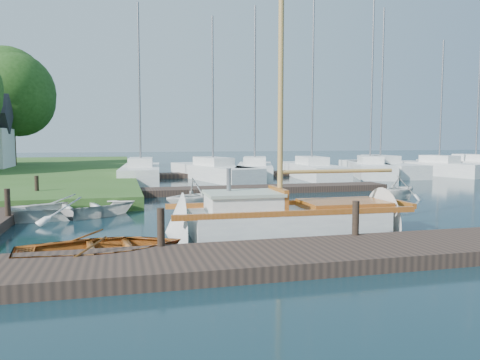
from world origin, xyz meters
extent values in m
plane|color=black|center=(0.00, 0.00, 0.00)|extent=(160.00, 160.00, 0.00)
cube|color=#2C221D|center=(0.00, -6.00, 0.15)|extent=(18.00, 2.20, 0.30)
cube|color=#2C221D|center=(2.00, 6.50, 0.15)|extent=(14.00, 1.60, 0.30)
cube|color=#2C221D|center=(10.00, 16.00, 0.15)|extent=(30.00, 1.60, 0.30)
cylinder|color=black|center=(-3.00, -5.00, 0.70)|extent=(0.16, 0.16, 0.80)
cylinder|color=black|center=(1.50, -5.00, 0.70)|extent=(0.16, 0.16, 0.80)
cylinder|color=black|center=(-7.00, 0.00, 0.70)|extent=(0.16, 0.16, 0.80)
cylinder|color=black|center=(-7.00, 5.00, 0.70)|extent=(0.16, 0.16, 0.80)
cube|color=silver|center=(0.42, -3.31, 0.23)|extent=(5.05, 2.12, 0.90)
cone|color=silver|center=(3.47, -3.39, 0.23)|extent=(1.35, 1.99, 1.96)
cone|color=silver|center=(-2.53, -3.24, 0.23)|extent=(1.05, 1.98, 1.96)
cube|color=#7F410C|center=(0.45, -2.37, 0.74)|extent=(6.20, 0.27, 0.14)
cube|color=#7F410C|center=(0.40, -4.25, 0.74)|extent=(6.20, 0.27, 0.14)
cube|color=#7F410C|center=(3.82, -3.40, 0.74)|extent=(0.15, 1.10, 0.14)
cube|color=silver|center=(-0.78, -3.28, 0.90)|extent=(1.83, 1.44, 0.44)
cube|color=#A5B6A2|center=(-0.78, -3.28, 1.15)|extent=(1.94, 1.55, 0.08)
cube|color=#7F410C|center=(0.17, -3.31, 0.98)|extent=(0.15, 1.40, 0.60)
cylinder|color=slate|center=(-1.07, -2.98, 1.48)|extent=(0.12, 0.12, 0.60)
cube|color=#7F410C|center=(2.02, -3.35, 0.78)|extent=(2.24, 1.55, 0.20)
cylinder|color=olive|center=(0.22, -3.31, 4.88)|extent=(0.14, 0.14, 8.40)
cylinder|color=olive|center=(1.82, -3.35, 1.68)|extent=(3.20, 0.18, 0.10)
imported|color=#7F410C|center=(-4.21, -4.70, 0.35)|extent=(3.67, 2.81, 0.71)
imported|color=silver|center=(-5.21, 1.21, 0.41)|extent=(4.53, 3.73, 0.82)
imported|color=silver|center=(-1.17, 1.56, 0.64)|extent=(3.02, 2.84, 1.28)
imported|color=silver|center=(7.75, 2.68, 0.55)|extent=(2.68, 2.55, 1.10)
cube|color=silver|center=(-2.57, 14.35, 0.45)|extent=(2.85, 8.40, 0.90)
cube|color=silver|center=(-2.57, 14.35, 1.15)|extent=(1.62, 2.99, 0.50)
cylinder|color=slate|center=(-2.57, 14.35, 5.77)|extent=(0.12, 0.12, 9.75)
cube|color=silver|center=(1.88, 14.06, 0.45)|extent=(4.41, 9.41, 0.90)
cube|color=silver|center=(1.88, 14.06, 1.15)|extent=(2.15, 3.45, 0.50)
cylinder|color=slate|center=(1.88, 14.06, 5.48)|extent=(0.12, 0.12, 9.15)
cube|color=silver|center=(4.65, 14.23, 0.45)|extent=(4.32, 7.94, 0.90)
cube|color=silver|center=(4.65, 14.23, 1.15)|extent=(2.11, 2.96, 0.50)
cylinder|color=slate|center=(4.65, 14.23, 5.91)|extent=(0.12, 0.12, 10.02)
cube|color=silver|center=(8.37, 13.66, 0.45)|extent=(2.91, 8.54, 0.90)
cube|color=silver|center=(8.37, 13.66, 1.15)|extent=(1.65, 3.04, 0.50)
cylinder|color=slate|center=(8.37, 13.66, 6.98)|extent=(0.12, 0.12, 12.17)
cube|color=silver|center=(12.75, 13.86, 0.45)|extent=(4.80, 7.93, 0.90)
cube|color=silver|center=(12.75, 13.86, 1.15)|extent=(2.27, 3.00, 0.50)
cylinder|color=slate|center=(12.75, 13.86, 6.35)|extent=(0.12, 0.12, 10.89)
cube|color=silver|center=(14.06, 14.76, 0.45)|extent=(2.41, 8.91, 0.90)
cube|color=silver|center=(14.06, 14.76, 1.15)|extent=(1.47, 3.13, 0.50)
cylinder|color=slate|center=(14.06, 14.76, 6.23)|extent=(0.12, 0.12, 10.66)
cube|color=silver|center=(18.00, 13.57, 0.45)|extent=(4.01, 7.13, 0.90)
cube|color=silver|center=(18.00, 13.57, 1.15)|extent=(2.01, 2.67, 0.50)
cylinder|color=slate|center=(18.00, 13.57, 5.12)|extent=(0.12, 0.12, 8.44)
cube|color=silver|center=(22.04, 14.71, 0.45)|extent=(4.86, 8.99, 0.90)
cube|color=silver|center=(22.04, 14.71, 1.15)|extent=(2.30, 3.35, 0.50)
cylinder|color=slate|center=(22.04, 14.71, 6.73)|extent=(0.12, 0.12, 11.66)
cylinder|color=#332114|center=(-12.00, 26.00, 2.34)|extent=(0.36, 0.36, 3.67)
sphere|color=#1C4013|center=(-12.00, 26.00, 6.11)|extent=(6.73, 6.73, 6.73)
sphere|color=#1C4013|center=(-11.50, 25.70, 5.60)|extent=(5.71, 5.71, 5.71)
sphere|color=#1C4013|center=(-12.40, 26.40, 6.82)|extent=(6.12, 6.12, 6.12)
camera|label=1|loc=(-3.80, -14.76, 2.53)|focal=35.00mm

